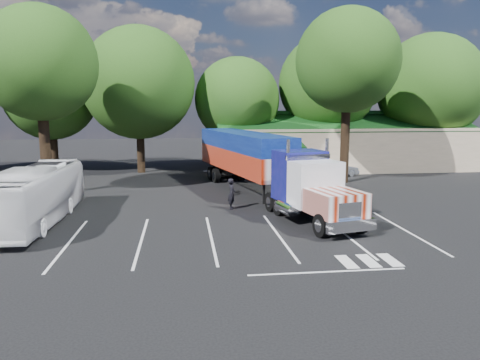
{
  "coord_description": "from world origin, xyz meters",
  "views": [
    {
      "loc": [
        -1.27,
        -27.05,
        6.14
      ],
      "look_at": [
        1.89,
        -1.63,
        2.0
      ],
      "focal_mm": 35.0,
      "sensor_mm": 36.0,
      "label": 1
    }
  ],
  "objects": [
    {
      "name": "event_hall",
      "position": [
        13.74,
        17.81,
        2.21
      ],
      "size": [
        24.2,
        14.12,
        5.55
      ],
      "color": "beige",
      "rests_on": "ground"
    },
    {
      "name": "tree_row_b",
      "position": [
        -13.0,
        17.8,
        7.13
      ],
      "size": [
        8.4,
        8.4,
        11.35
      ],
      "color": "black",
      "rests_on": "ground"
    },
    {
      "name": "silver_sedan",
      "position": [
        12.0,
        11.53,
        0.62
      ],
      "size": [
        3.97,
        2.33,
        1.24
      ],
      "primitive_type": "imported",
      "rotation": [
        0.0,
        0.0,
        1.86
      ],
      "color": "#B1B5BA",
      "rests_on": "ground"
    },
    {
      "name": "ground",
      "position": [
        0.0,
        0.0,
        0.0
      ],
      "size": [
        120.0,
        120.0,
        0.0
      ],
      "primitive_type": "plane",
      "color": "black",
      "rests_on": "ground"
    },
    {
      "name": "semi_truck",
      "position": [
        3.79,
        3.89,
        2.46
      ],
      "size": [
        7.18,
        20.79,
        4.35
      ],
      "rotation": [
        0.0,
        0.0,
        0.23
      ],
      "color": "black",
      "rests_on": "ground"
    },
    {
      "name": "bicycle",
      "position": [
        2.11,
        4.72,
        0.46
      ],
      "size": [
        0.79,
        1.8,
        0.92
      ],
      "primitive_type": "imported",
      "rotation": [
        0.0,
        0.0,
        -0.1
      ],
      "color": "black",
      "rests_on": "ground"
    },
    {
      "name": "tree_row_d",
      "position": [
        4.0,
        17.5,
        6.58
      ],
      "size": [
        8.0,
        8.0,
        10.6
      ],
      "color": "black",
      "rests_on": "ground"
    },
    {
      "name": "tree_row_c",
      "position": [
        -5.0,
        16.2,
        8.04
      ],
      "size": [
        10.0,
        10.0,
        13.05
      ],
      "color": "black",
      "rests_on": "ground"
    },
    {
      "name": "tree_near_left",
      "position": [
        -10.5,
        6.0,
        8.81
      ],
      "size": [
        7.6,
        7.6,
        12.65
      ],
      "color": "black",
      "rests_on": "ground"
    },
    {
      "name": "tree_row_f",
      "position": [
        23.0,
        16.8,
        7.79
      ],
      "size": [
        10.4,
        10.4,
        13.0
      ],
      "color": "black",
      "rests_on": "ground"
    },
    {
      "name": "tree_row_e",
      "position": [
        13.0,
        18.0,
        8.09
      ],
      "size": [
        9.6,
        9.6,
        12.9
      ],
      "color": "black",
      "rests_on": "ground"
    },
    {
      "name": "woman",
      "position": [
        1.6,
        0.0,
        0.92
      ],
      "size": [
        0.58,
        0.75,
        1.83
      ],
      "primitive_type": "imported",
      "rotation": [
        0.0,
        0.0,
        1.33
      ],
      "color": "black",
      "rests_on": "ground"
    },
    {
      "name": "tree_near_right",
      "position": [
        11.5,
        8.5,
        9.46
      ],
      "size": [
        8.0,
        8.0,
        13.5
      ],
      "color": "black",
      "rests_on": "ground"
    },
    {
      "name": "tour_bus",
      "position": [
        -8.88,
        -2.09,
        1.48
      ],
      "size": [
        2.76,
        10.7,
        2.96
      ],
      "primitive_type": "imported",
      "rotation": [
        0.0,
        0.0,
        -0.03
      ],
      "color": "silver",
      "rests_on": "ground"
    }
  ]
}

